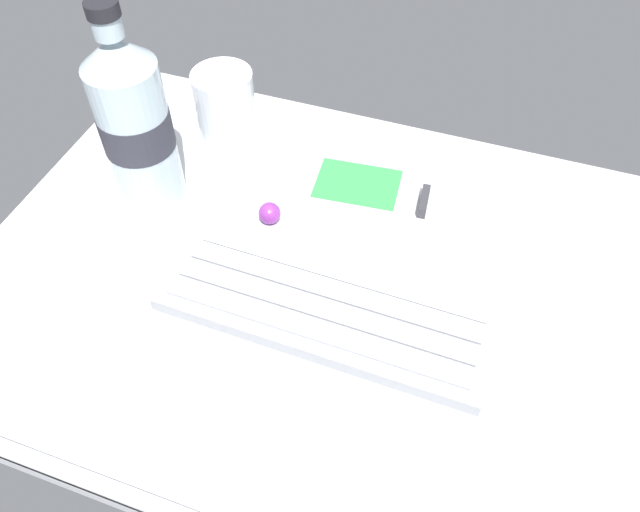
% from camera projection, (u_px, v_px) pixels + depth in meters
% --- Properties ---
extents(ground_plane, '(0.64, 0.48, 0.03)m').
position_uv_depth(ground_plane, '(319.00, 285.00, 0.58)').
color(ground_plane, silver).
extents(keyboard, '(0.29, 0.12, 0.02)m').
position_uv_depth(keyboard, '(328.00, 304.00, 0.55)').
color(keyboard, '#93969B').
rests_on(keyboard, ground_plane).
extents(handheld_device, '(0.13, 0.09, 0.02)m').
position_uv_depth(handheld_device, '(363.00, 190.00, 0.64)').
color(handheld_device, silver).
rests_on(handheld_device, ground_plane).
extents(juice_cup, '(0.06, 0.06, 0.09)m').
position_uv_depth(juice_cup, '(226.00, 111.00, 0.67)').
color(juice_cup, silver).
rests_on(juice_cup, ground_plane).
extents(water_bottle, '(0.07, 0.07, 0.21)m').
position_uv_depth(water_bottle, '(135.00, 123.00, 0.58)').
color(water_bottle, silver).
rests_on(water_bottle, ground_plane).
extents(trackball_mouse, '(0.02, 0.02, 0.02)m').
position_uv_depth(trackball_mouse, '(270.00, 213.00, 0.61)').
color(trackball_mouse, purple).
rests_on(trackball_mouse, ground_plane).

